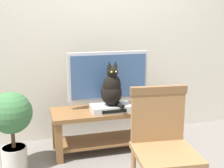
# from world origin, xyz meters

# --- Properties ---
(back_wall) EXTENTS (7.00, 0.12, 2.80)m
(back_wall) POSITION_xyz_m (0.00, 1.01, 1.40)
(back_wall) COLOR beige
(back_wall) RESTS_ON ground
(tv_stand) EXTENTS (1.28, 0.46, 0.47)m
(tv_stand) POSITION_xyz_m (0.01, 0.49, 0.32)
(tv_stand) COLOR brown
(tv_stand) RESTS_ON ground
(tv) EXTENTS (0.89, 0.20, 0.61)m
(tv) POSITION_xyz_m (0.01, 0.58, 0.79)
(tv) COLOR #B7B7BC
(tv) RESTS_ON tv_stand
(media_box) EXTENTS (0.43, 0.24, 0.07)m
(media_box) POSITION_xyz_m (-0.01, 0.41, 0.50)
(media_box) COLOR #BCBCC1
(media_box) RESTS_ON tv_stand
(cat) EXTENTS (0.22, 0.29, 0.47)m
(cat) POSITION_xyz_m (-0.01, 0.39, 0.72)
(cat) COLOR black
(cat) RESTS_ON media_box
(wooden_chair) EXTENTS (0.48, 0.48, 0.94)m
(wooden_chair) POSITION_xyz_m (0.09, -0.63, 0.56)
(wooden_chair) COLOR olive
(wooden_chair) RESTS_ON ground
(book_stack) EXTENTS (0.22, 0.18, 0.14)m
(book_stack) POSITION_xyz_m (0.45, 0.49, 0.54)
(book_stack) COLOR olive
(book_stack) RESTS_ON tv_stand
(potted_plant) EXTENTS (0.40, 0.40, 0.77)m
(potted_plant) POSITION_xyz_m (-1.01, 0.33, 0.49)
(potted_plant) COLOR beige
(potted_plant) RESTS_ON ground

